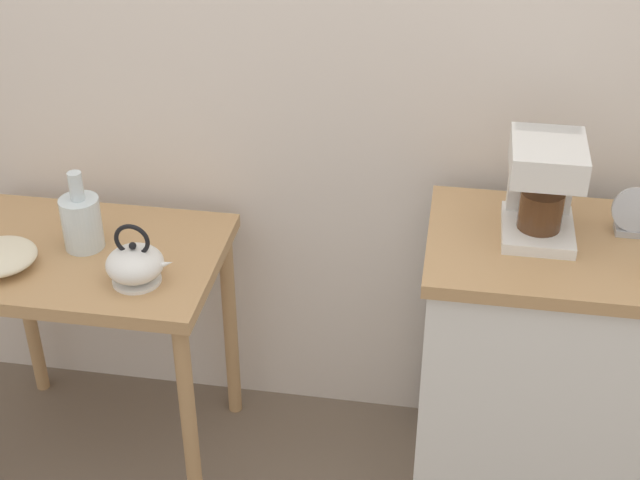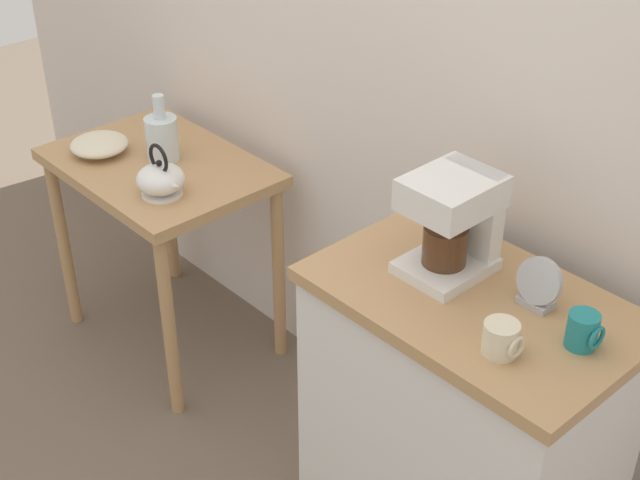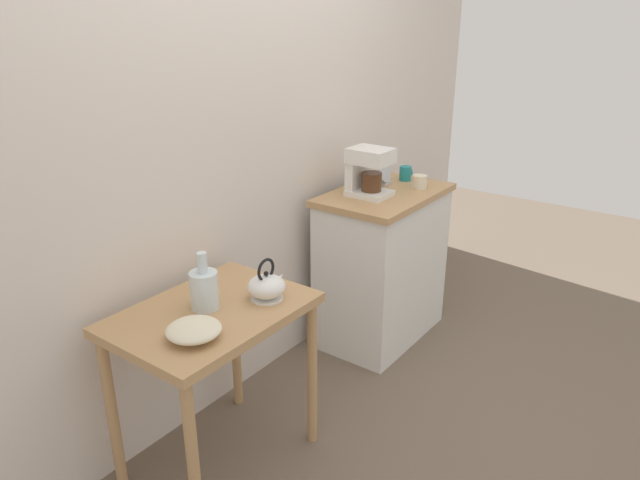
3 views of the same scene
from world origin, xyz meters
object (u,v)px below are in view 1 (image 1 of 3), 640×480
(bowl_stoneware, at_px, (0,257))
(glass_carafe_vase, at_px, (82,221))
(table_clock, at_px, (634,214))
(coffee_maker, at_px, (543,182))
(teakettle, at_px, (136,264))

(bowl_stoneware, distance_m, glass_carafe_vase, 0.23)
(glass_carafe_vase, bearing_deg, bowl_stoneware, -143.06)
(table_clock, bearing_deg, glass_carafe_vase, -177.58)
(table_clock, bearing_deg, coffee_maker, -173.92)
(bowl_stoneware, distance_m, teakettle, 0.39)
(glass_carafe_vase, distance_m, coffee_maker, 1.25)
(coffee_maker, relative_size, table_clock, 2.07)
(bowl_stoneware, xyz_separation_m, glass_carafe_vase, (0.18, 0.14, 0.05))
(bowl_stoneware, bearing_deg, teakettle, -0.77)
(teakettle, relative_size, glass_carafe_vase, 0.80)
(coffee_maker, bearing_deg, glass_carafe_vase, -178.29)
(coffee_maker, bearing_deg, teakettle, -170.07)
(coffee_maker, height_order, table_clock, coffee_maker)
(teakettle, relative_size, table_clock, 1.49)
(table_clock, bearing_deg, teakettle, -170.78)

